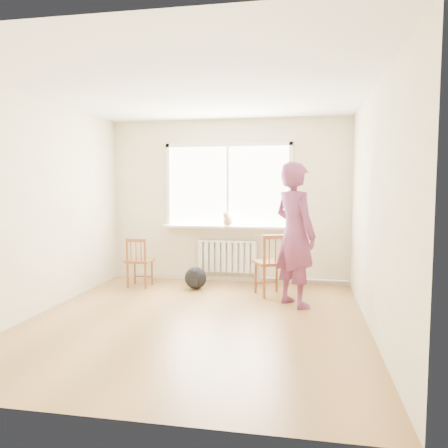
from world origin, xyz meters
The scene contains 13 objects.
floor centered at (0.00, 0.00, 0.00)m, with size 4.50×4.50×0.00m, color #A47543.
ceiling centered at (0.00, 0.00, 2.70)m, with size 4.50×4.50×0.00m, color white.
back_wall centered at (0.00, 2.25, 1.35)m, with size 4.00×0.01×2.70m, color beige.
window centered at (0.00, 2.22, 1.66)m, with size 2.12×0.05×1.42m.
windowsill centered at (0.00, 2.14, 0.93)m, with size 2.15×0.22×0.04m, color white.
radiator centered at (0.00, 2.16, 0.44)m, with size 1.00×0.12×0.55m.
heating_pipe centered at (1.25, 2.19, 0.08)m, with size 0.04×0.04×1.40m, color silver.
baseboard centered at (0.00, 2.23, 0.04)m, with size 4.00×0.03×0.08m, color beige.
chair_left centered at (-1.31, 1.53, 0.40)m, with size 0.39×0.37×0.78m.
chair_right centered at (0.81, 1.36, 0.46)m, with size 0.60×0.59×0.91m.
person centered at (1.14, 0.90, 0.96)m, with size 0.70×0.46×1.92m, color #B33B55.
cat centered at (0.03, 2.05, 1.05)m, with size 0.20×0.39×0.26m.
backpack centered at (-0.39, 1.56, 0.17)m, with size 0.34×0.26×0.34m, color black.
Camera 1 is at (1.26, -4.94, 1.60)m, focal length 35.00 mm.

